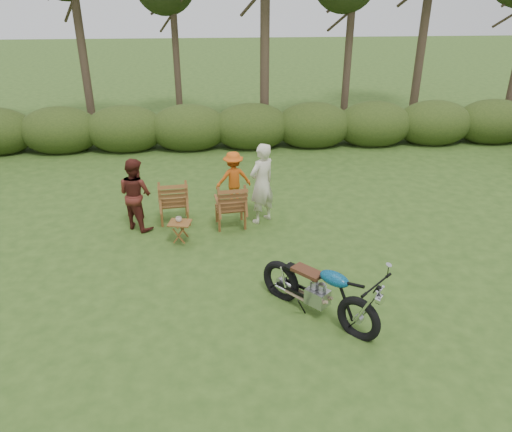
{
  "coord_description": "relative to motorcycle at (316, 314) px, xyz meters",
  "views": [
    {
      "loc": [
        -0.98,
        -6.59,
        5.03
      ],
      "look_at": [
        -0.36,
        1.9,
        0.9
      ],
      "focal_mm": 35.0,
      "sensor_mm": 36.0,
      "label": 1
    }
  ],
  "objects": [
    {
      "name": "tree_line",
      "position": [
        0.01,
        9.75,
        3.81
      ],
      "size": [
        22.52,
        11.62,
        8.14
      ],
      "color": "#3B2D20",
      "rests_on": "ground"
    },
    {
      "name": "lawn_chair_right",
      "position": [
        -1.32,
        3.33,
        0.0
      ],
      "size": [
        0.8,
        0.8,
        1.04
      ],
      "primitive_type": null,
      "rotation": [
        0.0,
        0.0,
        3.26
      ],
      "color": "brown",
      "rests_on": "ground"
    },
    {
      "name": "side_table",
      "position": [
        -2.37,
        2.62,
        0.24
      ],
      "size": [
        0.53,
        0.47,
        0.47
      ],
      "primitive_type": null,
      "rotation": [
        0.0,
        0.0,
        -0.19
      ],
      "color": "brown",
      "rests_on": "ground"
    },
    {
      "name": "lawn_chair_left",
      "position": [
        -2.58,
        3.66,
        0.0
      ],
      "size": [
        0.8,
        0.8,
        1.05
      ],
      "primitive_type": null,
      "rotation": [
        0.0,
        0.0,
        3.26
      ],
      "color": "brown",
      "rests_on": "ground"
    },
    {
      "name": "child",
      "position": [
        -1.21,
        4.51,
        0.0
      ],
      "size": [
        0.94,
        0.66,
        1.32
      ],
      "primitive_type": "imported",
      "rotation": [
        0.0,
        0.0,
        3.36
      ],
      "color": "#C95012",
      "rests_on": "ground"
    },
    {
      "name": "cup",
      "position": [
        -2.39,
        2.65,
        0.52
      ],
      "size": [
        0.13,
        0.13,
        0.1
      ],
      "primitive_type": "imported",
      "rotation": [
        0.0,
        0.0,
        0.02
      ],
      "color": "beige",
      "rests_on": "side_table"
    },
    {
      "name": "ground",
      "position": [
        -0.49,
        0.02,
        0.0
      ],
      "size": [
        80.0,
        80.0,
        0.0
      ],
      "primitive_type": "plane",
      "color": "#2B4517",
      "rests_on": "ground"
    },
    {
      "name": "adult_a",
      "position": [
        -0.62,
        3.51,
        0.0
      ],
      "size": [
        0.79,
        0.75,
        1.82
      ],
      "primitive_type": "imported",
      "rotation": [
        0.0,
        0.0,
        3.81
      ],
      "color": "beige",
      "rests_on": "ground"
    },
    {
      "name": "motorcycle",
      "position": [
        0.0,
        0.0,
        0.0
      ],
      "size": [
        2.08,
        2.13,
        1.23
      ],
      "primitive_type": null,
      "rotation": [
        0.0,
        0.0,
        -0.81
      ],
      "color": "#0D74AC",
      "rests_on": "ground"
    },
    {
      "name": "adult_b",
      "position": [
        -3.34,
        3.4,
        0.0
      ],
      "size": [
        0.98,
        0.95,
        1.59
      ],
      "primitive_type": "imported",
      "rotation": [
        0.0,
        0.0,
        2.5
      ],
      "color": "#511D17",
      "rests_on": "ground"
    }
  ]
}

